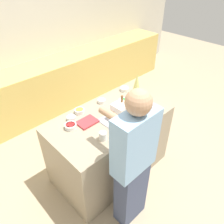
{
  "coord_description": "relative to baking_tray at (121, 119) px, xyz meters",
  "views": [
    {
      "loc": [
        -1.36,
        -1.45,
        2.41
      ],
      "look_at": [
        0.03,
        0.0,
        0.94
      ],
      "focal_mm": 35.0,
      "sensor_mm": 36.0,
      "label": 1
    }
  ],
  "objects": [
    {
      "name": "candy_bowl_far_left",
      "position": [
        -0.41,
        0.37,
        0.02
      ],
      "size": [
        0.1,
        0.1,
        0.05
      ],
      "color": "white",
      "rests_on": "kitchen_island"
    },
    {
      "name": "person",
      "position": [
        -0.35,
        -0.51,
        -0.05
      ],
      "size": [
        0.43,
        0.54,
        1.63
      ],
      "color": "#424C6B",
      "rests_on": "ground_plane"
    },
    {
      "name": "candy_bowl_behind_tray",
      "position": [
        0.49,
        0.41,
        0.02
      ],
      "size": [
        0.11,
        0.11,
        0.05
      ],
      "color": "white",
      "rests_on": "kitchen_island"
    },
    {
      "name": "candy_bowl_far_right",
      "position": [
        -0.5,
        0.27,
        0.02
      ],
      "size": [
        0.13,
        0.13,
        0.05
      ],
      "color": "white",
      "rests_on": "kitchen_island"
    },
    {
      "name": "cookbook",
      "position": [
        -0.31,
        0.21,
        0.01
      ],
      "size": [
        0.22,
        0.17,
        0.02
      ],
      "color": "#B23338",
      "rests_on": "kitchen_island"
    },
    {
      "name": "candy_bowl_near_tray_right",
      "position": [
        0.07,
        0.41,
        0.02
      ],
      "size": [
        0.1,
        0.1,
        0.04
      ],
      "color": "white",
      "rests_on": "kitchen_island"
    },
    {
      "name": "candy_bowl_beside_tree",
      "position": [
        0.26,
        0.21,
        0.02
      ],
      "size": [
        0.12,
        0.12,
        0.05
      ],
      "color": "white",
      "rests_on": "kitchen_island"
    },
    {
      "name": "decorative_tree",
      "position": [
        0.46,
        0.18,
        0.17
      ],
      "size": [
        0.14,
        0.14,
        0.35
      ],
      "color": "#DBD675",
      "rests_on": "kitchen_island"
    },
    {
      "name": "kitchen_island",
      "position": [
        -0.06,
        0.11,
        -0.45
      ],
      "size": [
        1.44,
        0.8,
        0.88
      ],
      "color": "gray",
      "rests_on": "ground_plane"
    },
    {
      "name": "mug",
      "position": [
        -0.37,
        -0.11,
        0.04
      ],
      "size": [
        0.08,
        0.08,
        0.09
      ],
      "color": "white",
      "rests_on": "kitchen_island"
    },
    {
      "name": "gingerbread_house",
      "position": [
        0.0,
        0.0,
        0.11
      ],
      "size": [
        0.17,
        0.17,
        0.27
      ],
      "color": "brown",
      "rests_on": "baking_tray"
    },
    {
      "name": "ground_plane",
      "position": [
        -0.06,
        0.11,
        -0.89
      ],
      "size": [
        12.0,
        12.0,
        0.0
      ],
      "primitive_type": "plane",
      "color": "tan"
    },
    {
      "name": "back_cabinet_block",
      "position": [
        -0.06,
        1.93,
        -0.44
      ],
      "size": [
        6.0,
        0.6,
        0.9
      ],
      "color": "#DBBC60",
      "rests_on": "ground_plane"
    },
    {
      "name": "baking_tray",
      "position": [
        0.0,
        0.0,
        0.0
      ],
      "size": [
        0.42,
        0.34,
        0.01
      ],
      "color": "#9E9EA8",
      "rests_on": "kitchen_island"
    },
    {
      "name": "wall_back",
      "position": [
        -0.06,
        2.26,
        0.41
      ],
      "size": [
        8.0,
        0.05,
        2.6
      ],
      "color": "beige",
      "rests_on": "ground_plane"
    },
    {
      "name": "candy_bowl_center_rear",
      "position": [
        -0.26,
        0.42,
        0.02
      ],
      "size": [
        0.12,
        0.12,
        0.05
      ],
      "color": "white",
      "rests_on": "kitchen_island"
    }
  ]
}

